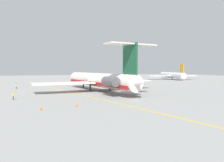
{
  "coord_description": "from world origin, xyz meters",
  "views": [
    {
      "loc": [
        62.15,
        -3.45,
        6.38
      ],
      "look_at": [
        3.19,
        15.56,
        2.76
      ],
      "focal_mm": 35.03,
      "sensor_mm": 36.0,
      "label": 1
    }
  ],
  "objects": [
    {
      "name": "ground_crew_near_tail",
      "position": [
        14.24,
        -9.04,
        1.07
      ],
      "size": [
        0.39,
        0.27,
        1.68
      ],
      "rotation": [
        0.0,
        0.0,
        5.15
      ],
      "color": "black",
      "rests_on": "ground"
    },
    {
      "name": "ground_crew_portside",
      "position": [
        -17.91,
        22.48,
        1.07
      ],
      "size": [
        0.27,
        0.41,
        1.69
      ],
      "rotation": [
        0.0,
        0.0,
        3.46
      ],
      "color": "black",
      "rests_on": "ground"
    },
    {
      "name": "main_jetliner",
      "position": [
        4.3,
        11.8,
        3.2
      ],
      "size": [
        39.99,
        35.65,
        11.74
      ],
      "rotation": [
        0.0,
        0.0,
        3.35
      ],
      "color": "silver",
      "rests_on": "ground"
    },
    {
      "name": "ground_crew_near_nose",
      "position": [
        -20.07,
        24.08,
        1.06
      ],
      "size": [
        0.42,
        0.27,
        1.67
      ],
      "rotation": [
        0.0,
        0.0,
        4.55
      ],
      "color": "black",
      "rests_on": "ground"
    },
    {
      "name": "safety_cone_wingtip",
      "position": [
        -21.82,
        22.74,
        0.28
      ],
      "size": [
        0.4,
        0.4,
        0.55
      ],
      "primitive_type": "cone",
      "color": "#EA590F",
      "rests_on": "ground"
    },
    {
      "name": "taxiway_centreline",
      "position": [
        3.19,
        3.68,
        0.0
      ],
      "size": [
        89.01,
        24.57,
        0.01
      ],
      "primitive_type": "cube",
      "rotation": [
        0.0,
        0.0,
        3.41
      ],
      "color": "gold",
      "rests_on": "ground"
    },
    {
      "name": "safety_cone_nose",
      "position": [
        27.68,
        -3.62,
        0.28
      ],
      "size": [
        0.4,
        0.4,
        0.55
      ],
      "primitive_type": "cone",
      "color": "#EA590F",
      "rests_on": "ground"
    },
    {
      "name": "safety_cone_tail",
      "position": [
        26.38,
        1.98,
        0.28
      ],
      "size": [
        0.4,
        0.4,
        0.55
      ],
      "primitive_type": "cone",
      "color": "#EA590F",
      "rests_on": "ground"
    },
    {
      "name": "ground_crew_starboard",
      "position": [
        -10.82,
        -11.03,
        1.09
      ],
      "size": [
        0.37,
        0.28,
        1.72
      ],
      "rotation": [
        0.0,
        0.0,
        5.31
      ],
      "color": "black",
      "rests_on": "ground"
    },
    {
      "name": "airliner_far_left",
      "position": [
        -45.12,
        66.58,
        2.49
      ],
      "size": [
        28.3,
        28.09,
        8.46
      ],
      "rotation": [
        0.0,
        0.0,
        3.0
      ],
      "color": "silver",
      "rests_on": "ground"
    },
    {
      "name": "ground",
      "position": [
        0.0,
        0.0,
        0.0
      ],
      "size": [
        293.5,
        293.5,
        0.0
      ],
      "primitive_type": "plane",
      "color": "gray"
    }
  ]
}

